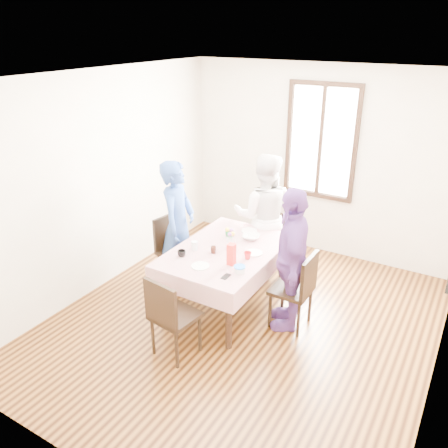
% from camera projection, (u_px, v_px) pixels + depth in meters
% --- Properties ---
extents(ground, '(4.50, 4.50, 0.00)m').
position_uv_depth(ground, '(243.00, 323.00, 5.24)').
color(ground, black).
rests_on(ground, ground).
extents(back_wall, '(4.00, 0.00, 4.00)m').
position_uv_depth(back_wall, '(320.00, 162.00, 6.47)').
color(back_wall, beige).
rests_on(back_wall, ground).
extents(window_frame, '(1.02, 0.06, 1.62)m').
position_uv_depth(window_frame, '(321.00, 142.00, 6.33)').
color(window_frame, black).
rests_on(window_frame, back_wall).
extents(window_pane, '(0.90, 0.02, 1.50)m').
position_uv_depth(window_pane, '(321.00, 142.00, 6.34)').
color(window_pane, white).
rests_on(window_pane, back_wall).
extents(dining_table, '(0.97, 1.47, 0.75)m').
position_uv_depth(dining_table, '(226.00, 278.00, 5.42)').
color(dining_table, black).
rests_on(dining_table, ground).
extents(tablecloth, '(1.09, 1.59, 0.01)m').
position_uv_depth(tablecloth, '(226.00, 250.00, 5.27)').
color(tablecloth, '#5D000C').
rests_on(tablecloth, dining_table).
extents(chair_left, '(0.49, 0.49, 0.91)m').
position_uv_depth(chair_left, '(177.00, 252.00, 5.88)').
color(chair_left, black).
rests_on(chair_left, ground).
extents(chair_right, '(0.42, 0.42, 0.91)m').
position_uv_depth(chair_right, '(291.00, 289.00, 5.04)').
color(chair_right, black).
rests_on(chair_right, ground).
extents(chair_far, '(0.44, 0.44, 0.91)m').
position_uv_depth(chair_far, '(264.00, 241.00, 6.18)').
color(chair_far, black).
rests_on(chair_far, ground).
extents(chair_near, '(0.48, 0.48, 0.91)m').
position_uv_depth(chair_near, '(175.00, 315.00, 4.59)').
color(chair_near, black).
rests_on(chair_near, ground).
extents(person_left, '(0.53, 0.69, 1.67)m').
position_uv_depth(person_left, '(177.00, 225.00, 5.71)').
color(person_left, navy).
rests_on(person_left, ground).
extents(person_far, '(0.99, 0.90, 1.67)m').
position_uv_depth(person_far, '(264.00, 215.00, 6.01)').
color(person_far, white).
rests_on(person_far, ground).
extents(person_right, '(0.75, 1.04, 1.64)m').
position_uv_depth(person_right, '(292.00, 260.00, 4.91)').
color(person_right, '#60367F').
rests_on(person_right, ground).
extents(mug_black, '(0.12, 0.12, 0.07)m').
position_uv_depth(mug_black, '(182.00, 253.00, 5.09)').
color(mug_black, black).
rests_on(mug_black, tablecloth).
extents(mug_flag, '(0.09, 0.09, 0.08)m').
position_uv_depth(mug_flag, '(248.00, 255.00, 5.04)').
color(mug_flag, red).
rests_on(mug_flag, tablecloth).
extents(mug_green, '(0.13, 0.13, 0.08)m').
position_uv_depth(mug_green, '(229.00, 234.00, 5.56)').
color(mug_green, '#0C7226').
rests_on(mug_green, tablecloth).
extents(serving_bowl, '(0.25, 0.25, 0.05)m').
position_uv_depth(serving_bowl, '(251.00, 237.00, 5.51)').
color(serving_bowl, white).
rests_on(serving_bowl, tablecloth).
extents(juice_carton, '(0.08, 0.08, 0.24)m').
position_uv_depth(juice_carton, '(231.00, 254.00, 4.88)').
color(juice_carton, red).
rests_on(juice_carton, tablecloth).
extents(butter_tub, '(0.12, 0.12, 0.06)m').
position_uv_depth(butter_tub, '(240.00, 270.00, 4.77)').
color(butter_tub, white).
rests_on(butter_tub, tablecloth).
extents(jam_jar, '(0.06, 0.06, 0.08)m').
position_uv_depth(jam_jar, '(213.00, 250.00, 5.16)').
color(jam_jar, black).
rests_on(jam_jar, tablecloth).
extents(drinking_glass, '(0.07, 0.07, 0.11)m').
position_uv_depth(drinking_glass, '(195.00, 246.00, 5.23)').
color(drinking_glass, silver).
rests_on(drinking_glass, tablecloth).
extents(smartphone, '(0.06, 0.12, 0.01)m').
position_uv_depth(smartphone, '(226.00, 276.00, 4.69)').
color(smartphone, black).
rests_on(smartphone, tablecloth).
extents(flower_vase, '(0.07, 0.07, 0.13)m').
position_uv_depth(flower_vase, '(230.00, 243.00, 5.27)').
color(flower_vase, silver).
rests_on(flower_vase, tablecloth).
extents(plate_right, '(0.20, 0.20, 0.01)m').
position_uv_depth(plate_right, '(254.00, 253.00, 5.17)').
color(plate_right, white).
rests_on(plate_right, tablecloth).
extents(plate_far, '(0.20, 0.20, 0.01)m').
position_uv_depth(plate_far, '(249.00, 231.00, 5.72)').
color(plate_far, white).
rests_on(plate_far, tablecloth).
extents(plate_near, '(0.20, 0.20, 0.01)m').
position_uv_depth(plate_near, '(200.00, 266.00, 4.89)').
color(plate_near, white).
rests_on(plate_near, tablecloth).
extents(butter_lid, '(0.12, 0.12, 0.01)m').
position_uv_depth(butter_lid, '(240.00, 267.00, 4.76)').
color(butter_lid, blue).
rests_on(butter_lid, butter_tub).
extents(flower_bunch, '(0.09, 0.09, 0.10)m').
position_uv_depth(flower_bunch, '(230.00, 234.00, 5.22)').
color(flower_bunch, yellow).
rests_on(flower_bunch, flower_vase).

